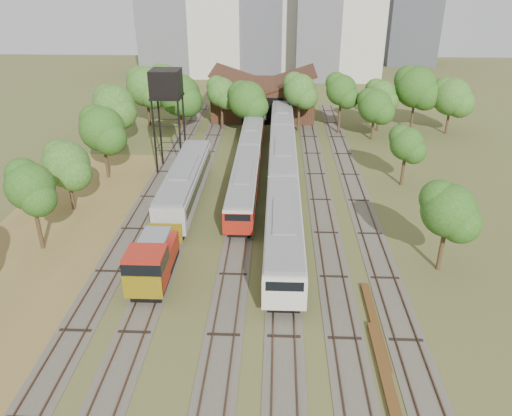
{
  "coord_description": "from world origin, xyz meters",
  "views": [
    {
      "loc": [
        1.28,
        -22.85,
        22.02
      ],
      "look_at": [
        -0.47,
        17.6,
        2.5
      ],
      "focal_mm": 35.0,
      "sensor_mm": 36.0,
      "label": 1
    }
  ],
  "objects_px": {
    "railcar_red_set": "(249,157)",
    "railcar_green_set": "(283,162)",
    "shunter_locomotive": "(152,263)",
    "water_tower": "(166,86)"
  },
  "relations": [
    {
      "from": "railcar_green_set",
      "to": "shunter_locomotive",
      "type": "xyz_separation_m",
      "value": [
        -10.0,
        -21.81,
        -0.23
      ]
    },
    {
      "from": "railcar_red_set",
      "to": "shunter_locomotive",
      "type": "relative_size",
      "value": 4.27
    },
    {
      "from": "railcar_red_set",
      "to": "railcar_green_set",
      "type": "distance_m",
      "value": 4.49
    },
    {
      "from": "railcar_red_set",
      "to": "shunter_locomotive",
      "type": "height_order",
      "value": "shunter_locomotive"
    },
    {
      "from": "shunter_locomotive",
      "to": "water_tower",
      "type": "height_order",
      "value": "water_tower"
    },
    {
      "from": "railcar_green_set",
      "to": "railcar_red_set",
      "type": "bearing_deg",
      "value": 153.28
    },
    {
      "from": "railcar_red_set",
      "to": "railcar_green_set",
      "type": "xyz_separation_m",
      "value": [
        4.0,
        -2.01,
        0.26
      ]
    },
    {
      "from": "railcar_green_set",
      "to": "shunter_locomotive",
      "type": "height_order",
      "value": "railcar_green_set"
    },
    {
      "from": "railcar_red_set",
      "to": "water_tower",
      "type": "xyz_separation_m",
      "value": [
        -9.29,
        0.24,
        8.23
      ]
    },
    {
      "from": "shunter_locomotive",
      "to": "water_tower",
      "type": "relative_size",
      "value": 0.68
    }
  ]
}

